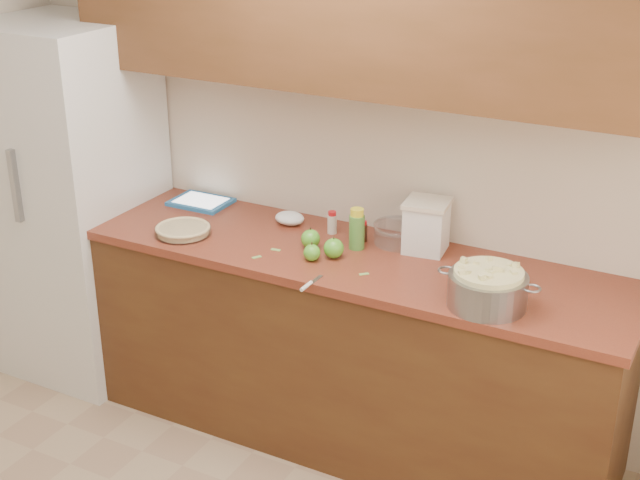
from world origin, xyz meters
The scene contains 20 objects.
room_shell centered at (0.00, 0.00, 1.30)m, with size 3.60×3.60×3.60m.
counter_run centered at (0.00, 1.48, 0.46)m, with size 2.64×0.68×0.92m.
upper_cabinets centered at (0.00, 1.63, 1.95)m, with size 2.60×0.34×0.70m, color brown.
fridge centered at (-1.44, 1.44, 0.90)m, with size 0.70×0.70×1.80m, color silver.
pie centered at (-0.68, 1.31, 0.94)m, with size 0.26×0.26×0.04m.
colander centered at (0.76, 1.28, 0.99)m, with size 0.40×0.30×0.15m.
flour_canister centered at (0.36, 1.66, 1.04)m, with size 0.21×0.21×0.23m.
tablet centered at (-0.83, 1.67, 0.93)m, with size 0.28×0.22×0.02m.
paring_knife centered at (0.08, 1.11, 0.93)m, with size 0.02×0.17×0.02m.
lemon_bottle centered at (0.08, 1.54, 1.01)m, with size 0.07×0.07×0.18m.
cinnamon_shaker centered at (-0.09, 1.64, 0.97)m, with size 0.04×0.04×0.11m.
vanilla_bottle centered at (0.08, 1.63, 0.97)m, with size 0.03×0.03×0.10m.
mixing_bowl centered at (0.22, 1.69, 0.97)m, with size 0.23×0.23×0.09m.
paper_towel centered at (-0.31, 1.65, 0.95)m, with size 0.14×0.11×0.06m, color white.
apple_left centered at (-0.10, 1.45, 0.96)m, with size 0.08×0.08×0.10m.
apple_center centered at (0.04, 1.41, 0.96)m, with size 0.09×0.09×0.10m.
apple_front centered at (-0.03, 1.34, 0.96)m, with size 0.07×0.07×0.08m.
peel_a centered at (-0.22, 1.36, 0.92)m, with size 0.04×0.02×0.00m, color #87BB5B.
peel_b centered at (0.23, 1.32, 0.92)m, with size 0.04×0.02×0.00m, color #87BB5B.
peel_c centered at (-0.25, 1.25, 0.92)m, with size 0.04×0.02×0.00m, color #87BB5B.
Camera 1 is at (1.62, -1.68, 2.49)m, focal length 50.00 mm.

